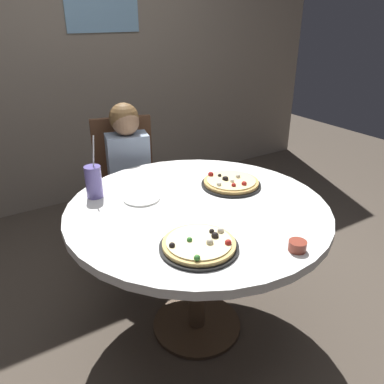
{
  "coord_description": "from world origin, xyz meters",
  "views": [
    {
      "loc": [
        -0.88,
        -1.36,
        1.58
      ],
      "look_at": [
        0.0,
        0.05,
        0.8
      ],
      "focal_mm": 35.99,
      "sensor_mm": 36.0,
      "label": 1
    }
  ],
  "objects_px": {
    "dining_table": "(197,223)",
    "pizza_veggie": "(199,245)",
    "sauce_bowl": "(297,246)",
    "chair_wooden": "(127,181)",
    "pizza_cheese": "(231,183)",
    "soda_cup": "(94,182)",
    "plate_small": "(142,198)",
    "diner_child": "(133,198)"
  },
  "relations": [
    {
      "from": "plate_small",
      "to": "dining_table",
      "type": "bearing_deg",
      "value": -46.09
    },
    {
      "from": "dining_table",
      "to": "plate_small",
      "type": "distance_m",
      "value": 0.3
    },
    {
      "from": "chair_wooden",
      "to": "plate_small",
      "type": "height_order",
      "value": "chair_wooden"
    },
    {
      "from": "diner_child",
      "to": "soda_cup",
      "type": "distance_m",
      "value": 0.64
    },
    {
      "from": "pizza_veggie",
      "to": "pizza_cheese",
      "type": "distance_m",
      "value": 0.62
    },
    {
      "from": "chair_wooden",
      "to": "plate_small",
      "type": "distance_m",
      "value": 0.78
    },
    {
      "from": "pizza_veggie",
      "to": "plate_small",
      "type": "distance_m",
      "value": 0.51
    },
    {
      "from": "chair_wooden",
      "to": "diner_child",
      "type": "distance_m",
      "value": 0.19
    },
    {
      "from": "chair_wooden",
      "to": "pizza_veggie",
      "type": "relative_size",
      "value": 3.06
    },
    {
      "from": "dining_table",
      "to": "diner_child",
      "type": "bearing_deg",
      "value": 91.37
    },
    {
      "from": "chair_wooden",
      "to": "soda_cup",
      "type": "xyz_separation_m",
      "value": [
        -0.4,
        -0.57,
        0.3
      ]
    },
    {
      "from": "pizza_cheese",
      "to": "plate_small",
      "type": "bearing_deg",
      "value": 167.26
    },
    {
      "from": "pizza_veggie",
      "to": "soda_cup",
      "type": "bearing_deg",
      "value": 105.65
    },
    {
      "from": "pizza_veggie",
      "to": "plate_small",
      "type": "height_order",
      "value": "pizza_veggie"
    },
    {
      "from": "plate_small",
      "to": "soda_cup",
      "type": "bearing_deg",
      "value": 141.09
    },
    {
      "from": "diner_child",
      "to": "soda_cup",
      "type": "xyz_separation_m",
      "value": [
        -0.36,
        -0.4,
        0.35
      ]
    },
    {
      "from": "pizza_veggie",
      "to": "soda_cup",
      "type": "distance_m",
      "value": 0.69
    },
    {
      "from": "diner_child",
      "to": "pizza_veggie",
      "type": "bearing_deg",
      "value": -99.41
    },
    {
      "from": "pizza_cheese",
      "to": "soda_cup",
      "type": "xyz_separation_m",
      "value": [
        -0.65,
        0.25,
        0.06
      ]
    },
    {
      "from": "chair_wooden",
      "to": "sauce_bowl",
      "type": "height_order",
      "value": "chair_wooden"
    },
    {
      "from": "pizza_veggie",
      "to": "plate_small",
      "type": "xyz_separation_m",
      "value": [
        -0.0,
        0.51,
        -0.01
      ]
    },
    {
      "from": "soda_cup",
      "to": "pizza_veggie",
      "type": "bearing_deg",
      "value": -74.35
    },
    {
      "from": "dining_table",
      "to": "pizza_veggie",
      "type": "distance_m",
      "value": 0.38
    },
    {
      "from": "dining_table",
      "to": "pizza_cheese",
      "type": "bearing_deg",
      "value": 19.78
    },
    {
      "from": "chair_wooden",
      "to": "pizza_veggie",
      "type": "height_order",
      "value": "chair_wooden"
    },
    {
      "from": "dining_table",
      "to": "chair_wooden",
      "type": "distance_m",
      "value": 0.93
    },
    {
      "from": "pizza_cheese",
      "to": "sauce_bowl",
      "type": "distance_m",
      "value": 0.64
    },
    {
      "from": "dining_table",
      "to": "sauce_bowl",
      "type": "bearing_deg",
      "value": -77.21
    },
    {
      "from": "chair_wooden",
      "to": "plate_small",
      "type": "relative_size",
      "value": 5.28
    },
    {
      "from": "chair_wooden",
      "to": "pizza_veggie",
      "type": "xyz_separation_m",
      "value": [
        -0.21,
        -1.23,
        0.24
      ]
    },
    {
      "from": "diner_child",
      "to": "pizza_cheese",
      "type": "bearing_deg",
      "value": -65.95
    },
    {
      "from": "pizza_veggie",
      "to": "pizza_cheese",
      "type": "bearing_deg",
      "value": 41.29
    },
    {
      "from": "pizza_cheese",
      "to": "soda_cup",
      "type": "distance_m",
      "value": 0.7
    },
    {
      "from": "soda_cup",
      "to": "plate_small",
      "type": "relative_size",
      "value": 1.7
    },
    {
      "from": "pizza_cheese",
      "to": "plate_small",
      "type": "relative_size",
      "value": 1.74
    },
    {
      "from": "pizza_cheese",
      "to": "plate_small",
      "type": "xyz_separation_m",
      "value": [
        -0.47,
        0.11,
        -0.01
      ]
    },
    {
      "from": "dining_table",
      "to": "sauce_bowl",
      "type": "distance_m",
      "value": 0.55
    },
    {
      "from": "pizza_cheese",
      "to": "sauce_bowl",
      "type": "xyz_separation_m",
      "value": [
        -0.15,
        -0.62,
        0.0
      ]
    },
    {
      "from": "diner_child",
      "to": "soda_cup",
      "type": "height_order",
      "value": "diner_child"
    },
    {
      "from": "dining_table",
      "to": "chair_wooden",
      "type": "bearing_deg",
      "value": 88.67
    },
    {
      "from": "dining_table",
      "to": "pizza_cheese",
      "type": "distance_m",
      "value": 0.31
    },
    {
      "from": "chair_wooden",
      "to": "pizza_cheese",
      "type": "bearing_deg",
      "value": -73.16
    }
  ]
}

